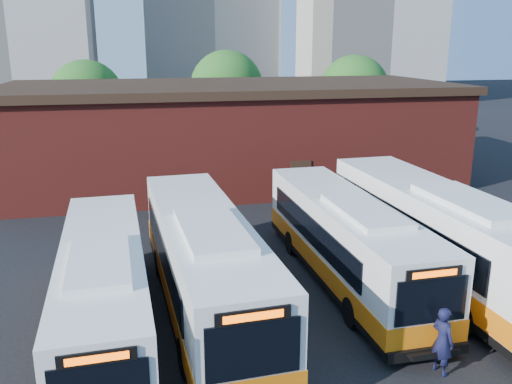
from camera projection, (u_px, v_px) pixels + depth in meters
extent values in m
plane|color=black|center=(336.00, 324.00, 17.68)|extent=(220.00, 220.00, 0.00)
cube|color=white|center=(104.00, 287.00, 16.51)|extent=(2.87, 11.38, 2.68)
cube|color=orange|center=(106.00, 310.00, 16.71)|extent=(2.92, 11.42, 0.66)
cube|color=black|center=(107.00, 324.00, 16.84)|extent=(2.91, 11.41, 0.24)
cube|color=black|center=(97.00, 358.00, 10.94)|extent=(1.60, 0.12, 0.30)
cube|color=#FF5905|center=(97.00, 359.00, 10.90)|extent=(1.27, 0.07, 0.17)
cube|color=black|center=(62.00, 279.00, 16.49)|extent=(0.42, 8.80, 0.99)
cube|color=black|center=(143.00, 270.00, 17.09)|extent=(0.42, 8.80, 0.99)
cube|color=white|center=(99.00, 261.00, 14.81)|extent=(1.80, 4.01, 0.21)
cylinder|color=black|center=(149.00, 376.00, 14.11)|extent=(0.34, 0.95, 0.94)
cylinder|color=black|center=(76.00, 286.00, 19.37)|extent=(0.34, 0.95, 0.94)
cylinder|color=black|center=(138.00, 280.00, 19.90)|extent=(0.34, 0.95, 0.94)
cube|color=white|center=(204.00, 260.00, 18.17)|extent=(3.36, 12.59, 2.96)
cube|color=orange|center=(205.00, 283.00, 18.40)|extent=(3.42, 12.64, 0.73)
cube|color=black|center=(205.00, 297.00, 18.53)|extent=(3.41, 12.63, 0.26)
cube|color=black|center=(253.00, 350.00, 12.28)|extent=(2.25, 0.19, 1.40)
cube|color=black|center=(253.00, 316.00, 12.04)|extent=(1.77, 0.16, 0.33)
cube|color=#FF5905|center=(254.00, 317.00, 12.01)|extent=(1.40, 0.10, 0.19)
cube|color=black|center=(162.00, 251.00, 18.13)|extent=(0.61, 9.70, 1.09)
cube|color=black|center=(240.00, 244.00, 18.83)|extent=(0.61, 9.70, 1.09)
cube|color=white|center=(212.00, 230.00, 16.31)|extent=(2.05, 4.46, 0.23)
cylinder|color=black|center=(185.00, 356.00, 14.93)|extent=(0.39, 1.06, 1.04)
cylinder|color=black|center=(268.00, 344.00, 15.55)|extent=(0.39, 1.06, 1.04)
cylinder|color=black|center=(160.00, 263.00, 21.30)|extent=(0.39, 1.06, 1.04)
cylinder|color=black|center=(220.00, 257.00, 21.92)|extent=(0.39, 1.06, 1.04)
cube|color=white|center=(346.00, 237.00, 20.51)|extent=(2.81, 11.92, 2.82)
cube|color=orange|center=(345.00, 257.00, 20.72)|extent=(2.87, 11.97, 0.69)
cube|color=black|center=(345.00, 269.00, 20.85)|extent=(2.86, 11.96, 0.25)
cube|color=black|center=(432.00, 301.00, 14.85)|extent=(2.14, 0.11, 1.33)
cube|color=black|center=(434.00, 273.00, 14.62)|extent=(1.68, 0.10, 0.32)
cube|color=#FF5905|center=(435.00, 274.00, 14.59)|extent=(1.33, 0.05, 0.18)
cube|color=black|center=(428.00, 353.00, 15.21)|extent=(2.52, 0.20, 0.32)
cube|color=black|center=(433.00, 354.00, 14.97)|extent=(1.44, 0.41, 0.06)
cube|color=black|center=(436.00, 355.00, 14.79)|extent=(1.43, 0.08, 0.18)
cube|color=black|center=(311.00, 230.00, 20.51)|extent=(0.28, 9.25, 1.04)
cube|color=black|center=(373.00, 225.00, 21.10)|extent=(0.28, 9.25, 1.04)
cube|color=white|center=(365.00, 211.00, 18.72)|extent=(1.82, 4.19, 0.22)
cylinder|color=black|center=(352.00, 312.00, 17.43)|extent=(0.34, 1.00, 0.99)
cylinder|color=black|center=(416.00, 304.00, 17.95)|extent=(0.34, 1.00, 0.99)
cylinder|color=black|center=(292.00, 242.00, 23.54)|extent=(0.34, 1.00, 0.99)
cylinder|color=black|center=(341.00, 238.00, 24.06)|extent=(0.34, 1.00, 0.99)
cube|color=white|center=(439.00, 232.00, 20.45)|extent=(3.35, 13.33, 3.14)
cube|color=orange|center=(437.00, 255.00, 20.69)|extent=(3.41, 13.39, 0.77)
cube|color=black|center=(435.00, 268.00, 20.83)|extent=(3.40, 13.37, 0.28)
cube|color=black|center=(399.00, 224.00, 20.43)|extent=(0.48, 10.31, 1.16)
cube|color=black|center=(465.00, 218.00, 21.13)|extent=(0.48, 10.31, 1.16)
cube|color=white|center=(471.00, 202.00, 18.46)|extent=(2.10, 4.70, 0.24)
cylinder|color=black|center=(466.00, 317.00, 17.01)|extent=(0.40, 1.12, 1.10)
cylinder|color=black|center=(365.00, 239.00, 23.80)|extent=(0.40, 1.12, 1.10)
cylinder|color=black|center=(417.00, 234.00, 24.42)|extent=(0.40, 1.12, 1.10)
imported|color=black|center=(442.00, 341.00, 14.82)|extent=(0.66, 0.82, 1.97)
cube|color=maroon|center=(231.00, 135.00, 35.74)|extent=(28.00, 12.00, 6.00)
cube|color=black|center=(231.00, 87.00, 34.91)|extent=(28.60, 12.60, 0.50)
cube|color=black|center=(301.00, 181.00, 31.14)|extent=(1.20, 0.08, 2.40)
cylinder|color=#382314|center=(90.00, 136.00, 45.44)|extent=(0.36, 0.36, 2.70)
sphere|color=#17521A|center=(87.00, 97.00, 44.57)|extent=(6.00, 6.00, 6.00)
cylinder|color=#382314|center=(227.00, 127.00, 49.75)|extent=(0.36, 0.36, 2.95)
sphere|color=#17521A|center=(227.00, 87.00, 48.79)|extent=(6.56, 6.56, 6.56)
cylinder|color=#382314|center=(352.00, 129.00, 49.18)|extent=(0.36, 0.36, 2.81)
sphere|color=#17521A|center=(354.00, 90.00, 48.28)|extent=(6.24, 6.24, 6.24)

